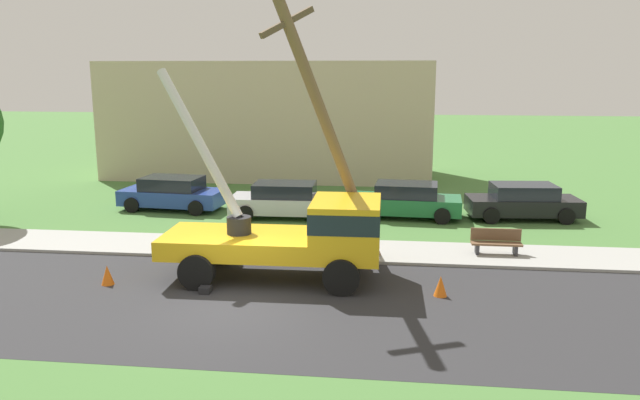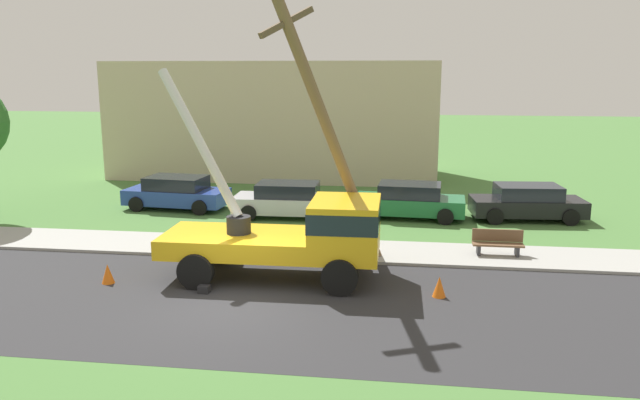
{
  "view_description": "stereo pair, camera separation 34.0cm",
  "coord_description": "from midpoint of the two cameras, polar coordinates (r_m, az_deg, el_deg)",
  "views": [
    {
      "loc": [
        3.94,
        -14.74,
        5.88
      ],
      "look_at": [
        1.85,
        3.13,
        2.12
      ],
      "focal_mm": 34.67,
      "sensor_mm": 36.0,
      "label": 1
    },
    {
      "loc": [
        4.28,
        -14.7,
        5.88
      ],
      "look_at": [
        1.85,
        3.13,
        2.12
      ],
      "focal_mm": 34.67,
      "sensor_mm": 36.0,
      "label": 2
    }
  ],
  "objects": [
    {
      "name": "park_bench",
      "position": [
        20.69,
        15.49,
        -3.82
      ],
      "size": [
        1.6,
        0.45,
        0.9
      ],
      "color": "brown",
      "rests_on": "ground"
    },
    {
      "name": "parked_sedan_blue",
      "position": [
        27.46,
        -13.8,
        0.61
      ],
      "size": [
        4.55,
        2.29,
        1.42
      ],
      "color": "#263F99",
      "rests_on": "ground"
    },
    {
      "name": "parked_sedan_black",
      "position": [
        26.23,
        17.88,
        -0.14
      ],
      "size": [
        4.53,
        2.25,
        1.42
      ],
      "color": "black",
      "rests_on": "ground"
    },
    {
      "name": "sidewalk_strip",
      "position": [
        20.9,
        -4.95,
        -4.45
      ],
      "size": [
        80.0,
        2.5,
        0.1
      ],
      "primitive_type": "cube",
      "color": "#9E9E99",
      "rests_on": "ground"
    },
    {
      "name": "traffic_cone_behind",
      "position": [
        18.48,
        -19.53,
        -6.54
      ],
      "size": [
        0.36,
        0.36,
        0.56
      ],
      "primitive_type": "cone",
      "color": "orange",
      "rests_on": "ground"
    },
    {
      "name": "utility_truck",
      "position": [
        17.61,
        -2.36,
        -2.93
      ],
      "size": [
        6.79,
        3.2,
        5.98
      ],
      "color": "gold",
      "rests_on": "ground"
    },
    {
      "name": "lowrise_building_backdrop",
      "position": [
        35.4,
        -4.93,
        7.42
      ],
      "size": [
        18.0,
        6.0,
        6.4
      ],
      "primitive_type": "cube",
      "color": "#C6B293",
      "rests_on": "ground"
    },
    {
      "name": "road_asphalt",
      "position": [
        16.37,
        -8.44,
        -9.37
      ],
      "size": [
        80.0,
        7.34,
        0.01
      ],
      "primitive_type": "cube",
      "color": "#2B2B2D",
      "rests_on": "ground"
    },
    {
      "name": "leaning_utility_pole",
      "position": [
        17.94,
        0.23,
        6.48
      ],
      "size": [
        3.34,
        3.18,
        8.27
      ],
      "color": "brown",
      "rests_on": "ground"
    },
    {
      "name": "ground_plane",
      "position": [
        27.67,
        -2.02,
        -0.48
      ],
      "size": [
        120.0,
        120.0,
        0.0
      ],
      "primitive_type": "plane",
      "color": "#477538"
    },
    {
      "name": "parked_sedan_green",
      "position": [
        25.41,
        7.58,
        -0.04
      ],
      "size": [
        4.51,
        2.21,
        1.42
      ],
      "color": "#1E6638",
      "rests_on": "ground"
    },
    {
      "name": "traffic_cone_ahead",
      "position": [
        16.85,
        10.49,
        -7.82
      ],
      "size": [
        0.36,
        0.36,
        0.56
      ],
      "primitive_type": "cone",
      "color": "orange",
      "rests_on": "ground"
    },
    {
      "name": "parked_sedan_silver",
      "position": [
        25.3,
        -3.65,
        -0.01
      ],
      "size": [
        4.43,
        2.07,
        1.42
      ],
      "color": "#B7B7BF",
      "rests_on": "ground"
    }
  ]
}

